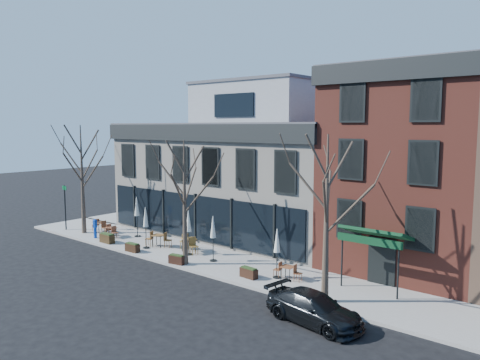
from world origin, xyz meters
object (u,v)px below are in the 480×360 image
Objects in this scene: call_box at (95,228)px; parked_sedan at (314,308)px; umbrella_0 at (137,209)px; cafe_set_0 at (100,226)px.

parked_sedan is at bearing -6.98° from call_box.
umbrella_0 is at bearing 47.93° from call_box.
parked_sedan is 2.41× the size of cafe_set_0.
cafe_set_0 is at bearing 87.95° from parked_sedan.
umbrella_0 is at bearing 83.17° from parked_sedan.
call_box is at bearing -45.18° from cafe_set_0.
call_box is 1.73m from cafe_set_0.
umbrella_0 is (3.15, 0.95, 1.54)m from cafe_set_0.
cafe_set_0 is 3.64m from umbrella_0.
parked_sedan is 19.23m from call_box.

